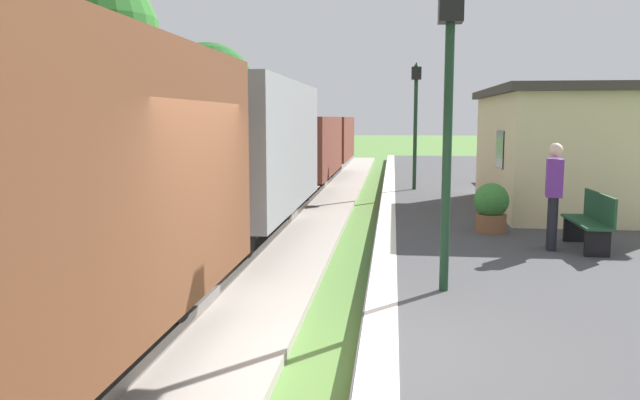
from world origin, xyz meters
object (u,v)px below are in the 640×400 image
(bench_near_hut, at_px, (591,220))
(tree_field_distant, at_px, (209,90))
(lamp_post_near, at_px, (449,79))
(person_waiting, at_px, (554,192))
(station_hut, at_px, (564,149))
(lamp_post_far, at_px, (416,102))
(tree_field_left, at_px, (104,80))
(freight_train, at_px, (258,155))
(potted_planter, at_px, (491,207))
(bench_down_platform, at_px, (493,169))
(tree_trackside_far, at_px, (95,36))

(bench_near_hut, xyz_separation_m, tree_field_distant, (-12.27, 20.19, 3.00))
(lamp_post_near, bearing_deg, person_waiting, 54.09)
(station_hut, bearing_deg, lamp_post_far, 131.37)
(tree_field_left, height_order, tree_field_distant, tree_field_distant)
(freight_train, bearing_deg, bench_near_hut, -26.30)
(person_waiting, xyz_separation_m, potted_planter, (-0.73, 1.48, -0.46))
(bench_down_platform, distance_m, potted_planter, 8.80)
(station_hut, bearing_deg, bench_down_platform, 97.46)
(station_hut, height_order, tree_trackside_far, tree_trackside_far)
(bench_near_hut, height_order, tree_trackside_far, tree_trackside_far)
(bench_down_platform, distance_m, tree_field_distant, 16.19)
(station_hut, relative_size, tree_field_left, 0.99)
(person_waiting, bearing_deg, lamp_post_near, 63.38)
(lamp_post_near, relative_size, tree_field_left, 0.63)
(bench_near_hut, height_order, tree_field_distant, tree_field_distant)
(bench_down_platform, xyz_separation_m, lamp_post_near, (-2.54, -12.81, 2.08))
(station_hut, relative_size, potted_planter, 6.33)
(freight_train, distance_m, bench_near_hut, 6.84)
(bench_near_hut, xyz_separation_m, tree_field_left, (-13.52, 11.43, 2.97))
(freight_train, bearing_deg, tree_trackside_far, 173.31)
(potted_planter, xyz_separation_m, lamp_post_near, (-1.18, -4.12, 2.08))
(freight_train, distance_m, lamp_post_far, 6.47)
(freight_train, xyz_separation_m, lamp_post_far, (3.54, 5.27, 1.25))
(lamp_post_near, bearing_deg, bench_near_hut, 47.37)
(tree_field_left, bearing_deg, potted_planter, -39.64)
(lamp_post_far, bearing_deg, tree_field_distant, 129.23)
(freight_train, height_order, tree_field_left, tree_field_left)
(lamp_post_far, bearing_deg, tree_field_left, 163.96)
(potted_planter, distance_m, lamp_post_far, 7.32)
(person_waiting, bearing_deg, station_hut, -96.70)
(freight_train, xyz_separation_m, potted_planter, (4.72, -1.65, -0.83))
(tree_trackside_far, bearing_deg, station_hut, 6.03)
(bench_near_hut, height_order, tree_field_left, tree_field_left)
(bench_near_hut, relative_size, tree_trackside_far, 0.26)
(person_waiting, bearing_deg, freight_train, -20.57)
(station_hut, height_order, bench_down_platform, station_hut)
(freight_train, relative_size, bench_near_hut, 17.33)
(freight_train, relative_size, tree_field_left, 4.42)
(bench_down_platform, bearing_deg, tree_field_distant, 140.44)
(station_hut, xyz_separation_m, bench_down_platform, (-0.72, 5.48, -0.93))
(bench_near_hut, distance_m, bench_down_platform, 10.06)
(bench_near_hut, height_order, lamp_post_far, lamp_post_far)
(person_waiting, relative_size, potted_planter, 1.87)
(bench_near_hut, xyz_separation_m, bench_down_platform, (0.00, 10.06, 0.00))
(bench_down_platform, distance_m, tree_field_left, 13.91)
(bench_down_platform, relative_size, potted_planter, 1.64)
(lamp_post_near, bearing_deg, potted_planter, 74.05)
(bench_down_platform, relative_size, tree_field_distant, 0.25)
(freight_train, bearing_deg, tree_field_distant, 109.80)
(bench_near_hut, distance_m, potted_planter, 1.92)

